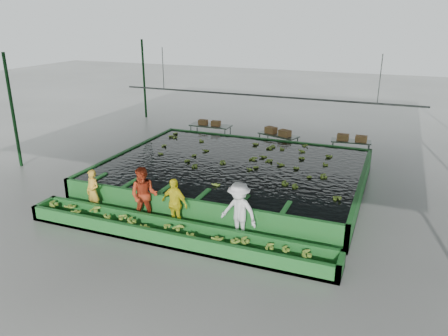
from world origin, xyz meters
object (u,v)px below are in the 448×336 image
at_px(sorting_trough, 173,233).
at_px(packing_table_right, 350,149).
at_px(flotation_tank, 233,173).
at_px(packing_table_left, 211,134).
at_px(worker_c, 174,204).
at_px(box_stack_right, 352,141).
at_px(worker_b, 144,195).
at_px(box_stack_left, 209,125).
at_px(packing_table_mid, 278,143).
at_px(worker_d, 239,212).
at_px(worker_a, 93,191).
at_px(box_stack_mid, 278,135).

xyz_separation_m(sorting_trough, packing_table_right, (3.96, 10.41, 0.17)).
distance_m(flotation_tank, packing_table_left, 6.07).
xyz_separation_m(flotation_tank, sorting_trough, (0.00, -5.10, -0.20)).
bearing_deg(flotation_tank, packing_table_right, 53.29).
relative_size(worker_c, box_stack_right, 1.24).
xyz_separation_m(worker_b, packing_table_left, (-1.77, 9.43, -0.46)).
height_order(flotation_tank, box_stack_left, box_stack_left).
bearing_deg(worker_c, flotation_tank, 96.11).
bearing_deg(box_stack_left, packing_table_mid, -2.49).
relative_size(worker_b, box_stack_left, 1.61).
distance_m(worker_d, box_stack_left, 10.64).
bearing_deg(packing_table_mid, box_stack_left, 177.51).
bearing_deg(sorting_trough, worker_b, 151.34).
height_order(sorting_trough, worker_d, worker_d).
height_order(worker_a, worker_c, worker_c).
distance_m(packing_table_right, box_stack_left, 7.25).
bearing_deg(box_stack_right, packing_table_right, 113.33).
bearing_deg(worker_c, packing_table_left, 117.85).
relative_size(flotation_tank, box_stack_right, 7.36).
relative_size(flotation_tank, worker_d, 5.36).
bearing_deg(packing_table_mid, flotation_tank, -96.16).
distance_m(worker_d, packing_table_mid, 9.29).
height_order(worker_a, packing_table_mid, worker_a).
bearing_deg(packing_table_mid, box_stack_right, 5.84).
distance_m(worker_c, box_stack_mid, 9.17).
bearing_deg(flotation_tank, worker_d, -67.28).
height_order(worker_b, box_stack_right, worker_b).
height_order(worker_a, worker_b, worker_b).
bearing_deg(worker_d, box_stack_left, 130.73).
xyz_separation_m(worker_b, worker_c, (1.10, 0.00, -0.11)).
distance_m(worker_b, box_stack_left, 9.53).
xyz_separation_m(worker_a, box_stack_mid, (3.99, 9.13, 0.13)).
distance_m(packing_table_left, box_stack_mid, 3.76).
height_order(packing_table_right, box_stack_mid, box_stack_mid).
height_order(worker_b, box_stack_mid, worker_b).
xyz_separation_m(packing_table_mid, packing_table_right, (3.43, 0.42, -0.03)).
relative_size(flotation_tank, box_stack_mid, 7.14).
relative_size(sorting_trough, box_stack_mid, 7.14).
bearing_deg(box_stack_left, packing_table_right, 2.01).
xyz_separation_m(worker_c, box_stack_mid, (0.86, 9.13, 0.06)).
relative_size(sorting_trough, packing_table_left, 4.63).
bearing_deg(sorting_trough, worker_c, 114.46).
xyz_separation_m(worker_c, box_stack_right, (4.35, 9.54, -0.01)).
bearing_deg(box_stack_mid, box_stack_left, 176.57).
bearing_deg(flotation_tank, worker_c, -94.84).
distance_m(packing_table_mid, box_stack_left, 3.83).
height_order(sorting_trough, box_stack_right, box_stack_right).
relative_size(worker_a, packing_table_right, 0.84).
distance_m(packing_table_left, box_stack_left, 0.50).
relative_size(packing_table_right, box_stack_mid, 1.31).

